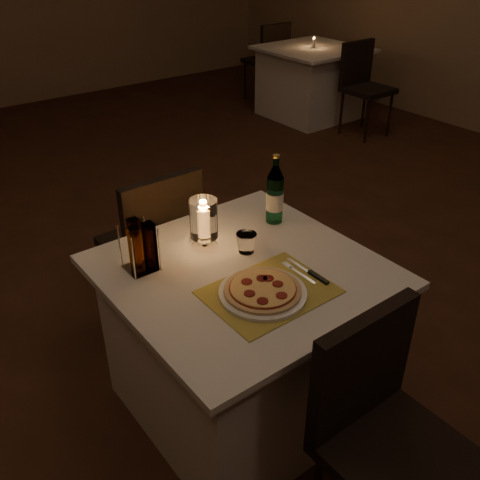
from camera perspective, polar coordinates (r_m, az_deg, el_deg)
floor at (r=2.82m, az=-0.50°, el=-11.84°), size 8.00×10.00×0.02m
main_table at (r=2.31m, az=0.31°, el=-10.62°), size 1.00×1.00×0.74m
chair_near at (r=1.84m, az=14.78°, el=-17.96°), size 0.42×0.42×0.90m
chair_far at (r=2.70m, az=-8.99°, el=0.37°), size 0.42×0.42×0.90m
placemat at (r=1.96m, az=3.11°, el=-5.55°), size 0.45×0.34×0.00m
plate at (r=1.94m, az=2.43°, el=-5.66°), size 0.32×0.32×0.01m
pizza at (r=1.93m, az=2.45°, el=-5.27°), size 0.28×0.28×0.02m
fork at (r=2.07m, az=6.02°, el=-3.34°), size 0.02×0.18×0.00m
knife at (r=2.05m, az=7.89°, el=-3.69°), size 0.02×0.22×0.01m
tumbler at (r=2.16m, az=0.69°, el=-0.30°), size 0.08×0.08×0.08m
water_bottle at (r=2.35m, az=3.74°, el=4.77°), size 0.08×0.08×0.32m
hurricane_candle at (r=2.15m, az=-3.90°, el=2.10°), size 0.11×0.11×0.22m
cruet_caddy at (r=2.06m, az=-10.55°, el=-0.89°), size 0.12×0.12×0.21m
neighbor_table_right at (r=6.18m, az=7.60°, el=16.35°), size 1.00×1.00×0.74m
neighbor_chair_ra at (r=5.66m, az=12.95°, el=16.37°), size 0.42×0.42×0.90m
neighbor_chair_rb at (r=6.65m, az=3.20°, el=19.15°), size 0.42×0.42×0.90m
neighbor_candle_right at (r=6.09m, az=7.89°, el=20.12°), size 0.03×0.03×0.11m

